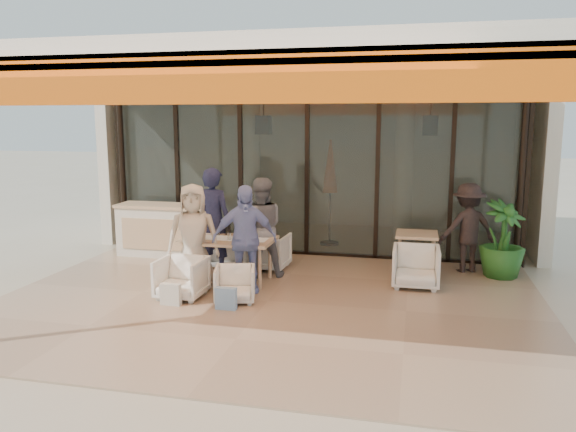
# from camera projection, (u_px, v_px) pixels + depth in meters

# --- Properties ---
(ground) EXTENTS (70.00, 70.00, 0.00)m
(ground) POSITION_uv_depth(u_px,v_px,m) (268.00, 302.00, 8.27)
(ground) COLOR #C6B293
(ground) RESTS_ON ground
(terrace_floor) EXTENTS (8.00, 6.00, 0.01)m
(terrace_floor) POSITION_uv_depth(u_px,v_px,m) (268.00, 302.00, 8.27)
(terrace_floor) COLOR tan
(terrace_floor) RESTS_ON ground
(terrace_structure) EXTENTS (8.00, 6.00, 3.40)m
(terrace_structure) POSITION_uv_depth(u_px,v_px,m) (261.00, 75.00, 7.47)
(terrace_structure) COLOR silver
(terrace_structure) RESTS_ON ground
(glass_storefront) EXTENTS (8.08, 0.10, 3.20)m
(glass_storefront) POSITION_uv_depth(u_px,v_px,m) (307.00, 175.00, 10.89)
(glass_storefront) COLOR #9EADA3
(glass_storefront) RESTS_ON ground
(interior_block) EXTENTS (9.05, 3.62, 3.52)m
(interior_block) POSITION_uv_depth(u_px,v_px,m) (327.00, 139.00, 13.00)
(interior_block) COLOR silver
(interior_block) RESTS_ON ground
(host_counter) EXTENTS (1.85, 0.65, 1.04)m
(host_counter) POSITION_uv_depth(u_px,v_px,m) (165.00, 230.00, 10.99)
(host_counter) COLOR silver
(host_counter) RESTS_ON ground
(dining_table) EXTENTS (1.50, 0.90, 0.93)m
(dining_table) POSITION_uv_depth(u_px,v_px,m) (228.00, 242.00, 9.19)
(dining_table) COLOR #D2B180
(dining_table) RESTS_ON ground
(chair_far_left) EXTENTS (0.75, 0.72, 0.65)m
(chair_far_left) POSITION_uv_depth(u_px,v_px,m) (224.00, 249.00, 10.25)
(chair_far_left) COLOR white
(chair_far_left) RESTS_ON ground
(chair_far_right) EXTENTS (0.74, 0.69, 0.72)m
(chair_far_right) POSITION_uv_depth(u_px,v_px,m) (268.00, 250.00, 10.06)
(chair_far_right) COLOR white
(chair_far_right) RESTS_ON ground
(chair_near_left) EXTENTS (0.68, 0.64, 0.69)m
(chair_near_left) POSITION_uv_depth(u_px,v_px,m) (181.00, 276.00, 8.42)
(chair_near_left) COLOR white
(chair_near_left) RESTS_ON ground
(chair_near_right) EXTENTS (0.70, 0.67, 0.59)m
(chair_near_right) POSITION_uv_depth(u_px,v_px,m) (235.00, 283.00, 8.24)
(chair_near_right) COLOR white
(chair_near_right) RESTS_ON ground
(diner_navy) EXTENTS (0.75, 0.57, 1.87)m
(diner_navy) POSITION_uv_depth(u_px,v_px,m) (213.00, 221.00, 9.67)
(diner_navy) COLOR #181A36
(diner_navy) RESTS_ON ground
(diner_grey) EXTENTS (1.01, 0.90, 1.71)m
(diner_grey) POSITION_uv_depth(u_px,v_px,m) (260.00, 228.00, 9.49)
(diner_grey) COLOR slate
(diner_grey) RESTS_ON ground
(diner_cream) EXTENTS (0.94, 0.74, 1.68)m
(diner_cream) POSITION_uv_depth(u_px,v_px,m) (193.00, 237.00, 8.82)
(diner_cream) COLOR beige
(diner_cream) RESTS_ON ground
(diner_periwinkle) EXTENTS (1.07, 0.74, 1.69)m
(diner_periwinkle) POSITION_uv_depth(u_px,v_px,m) (244.00, 239.00, 8.63)
(diner_periwinkle) COLOR #758DC4
(diner_periwinkle) RESTS_ON ground
(tote_bag_cream) EXTENTS (0.30, 0.10, 0.34)m
(tote_bag_cream) POSITION_uv_depth(u_px,v_px,m) (171.00, 295.00, 8.07)
(tote_bag_cream) COLOR silver
(tote_bag_cream) RESTS_ON ground
(tote_bag_blue) EXTENTS (0.30, 0.10, 0.34)m
(tote_bag_blue) POSITION_uv_depth(u_px,v_px,m) (226.00, 299.00, 7.88)
(tote_bag_blue) COLOR #99BFD8
(tote_bag_blue) RESTS_ON ground
(side_table) EXTENTS (0.70, 0.70, 0.74)m
(side_table) POSITION_uv_depth(u_px,v_px,m) (417.00, 239.00, 9.63)
(side_table) COLOR #D2B180
(side_table) RESTS_ON ground
(side_chair) EXTENTS (0.73, 0.69, 0.75)m
(side_chair) POSITION_uv_depth(u_px,v_px,m) (416.00, 265.00, 8.95)
(side_chair) COLOR white
(side_chair) RESTS_ON ground
(standing_woman) EXTENTS (1.17, 0.92, 1.58)m
(standing_woman) POSITION_uv_depth(u_px,v_px,m) (468.00, 228.00, 9.78)
(standing_woman) COLOR black
(standing_woman) RESTS_ON ground
(potted_palm) EXTENTS (1.05, 1.05, 1.33)m
(potted_palm) POSITION_uv_depth(u_px,v_px,m) (502.00, 240.00, 9.45)
(potted_palm) COLOR #1E5919
(potted_palm) RESTS_ON ground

